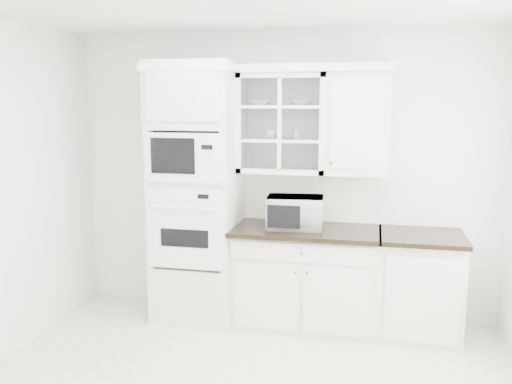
# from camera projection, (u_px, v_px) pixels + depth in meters

# --- Properties ---
(room_shell) EXTENTS (4.00, 3.50, 2.70)m
(room_shell) POSITION_uv_depth(u_px,v_px,m) (251.00, 140.00, 3.82)
(room_shell) COLOR white
(room_shell) RESTS_ON ground
(oven_column) EXTENTS (0.76, 0.68, 2.40)m
(oven_column) POSITION_uv_depth(u_px,v_px,m) (196.00, 194.00, 5.03)
(oven_column) COLOR silver
(oven_column) RESTS_ON ground
(base_cabinet_run) EXTENTS (1.32, 0.67, 0.92)m
(base_cabinet_run) POSITION_uv_depth(u_px,v_px,m) (306.00, 276.00, 4.96)
(base_cabinet_run) COLOR silver
(base_cabinet_run) RESTS_ON ground
(extra_base_cabinet) EXTENTS (0.72, 0.67, 0.92)m
(extra_base_cabinet) POSITION_uv_depth(u_px,v_px,m) (419.00, 284.00, 4.75)
(extra_base_cabinet) COLOR silver
(extra_base_cabinet) RESTS_ON ground
(upper_cabinet_glass) EXTENTS (0.80, 0.33, 0.90)m
(upper_cabinet_glass) POSITION_uv_depth(u_px,v_px,m) (283.00, 123.00, 4.92)
(upper_cabinet_glass) COLOR silver
(upper_cabinet_glass) RESTS_ON room_shell
(upper_cabinet_solid) EXTENTS (0.55, 0.33, 0.90)m
(upper_cabinet_solid) POSITION_uv_depth(u_px,v_px,m) (358.00, 124.00, 4.77)
(upper_cabinet_solid) COLOR silver
(upper_cabinet_solid) RESTS_ON room_shell
(crown_molding) EXTENTS (2.14, 0.38, 0.07)m
(crown_molding) POSITION_uv_depth(u_px,v_px,m) (271.00, 69.00, 4.83)
(crown_molding) COLOR white
(crown_molding) RESTS_ON room_shell
(countertop_microwave) EXTENTS (0.53, 0.45, 0.29)m
(countertop_microwave) POSITION_uv_depth(u_px,v_px,m) (295.00, 212.00, 4.87)
(countertop_microwave) COLOR white
(countertop_microwave) RESTS_ON base_cabinet_run
(bowl_a) EXTENTS (0.23, 0.23, 0.05)m
(bowl_a) POSITION_uv_depth(u_px,v_px,m) (260.00, 103.00, 4.93)
(bowl_a) COLOR white
(bowl_a) RESTS_ON upper_cabinet_glass
(bowl_b) EXTENTS (0.19, 0.19, 0.05)m
(bowl_b) POSITION_uv_depth(u_px,v_px,m) (301.00, 103.00, 4.86)
(bowl_b) COLOR white
(bowl_b) RESTS_ON upper_cabinet_glass
(cup_a) EXTENTS (0.12, 0.12, 0.09)m
(cup_a) POSITION_uv_depth(u_px,v_px,m) (271.00, 134.00, 4.96)
(cup_a) COLOR white
(cup_a) RESTS_ON upper_cabinet_glass
(cup_b) EXTENTS (0.11, 0.11, 0.08)m
(cup_b) POSITION_uv_depth(u_px,v_px,m) (297.00, 135.00, 4.91)
(cup_b) COLOR white
(cup_b) RESTS_ON upper_cabinet_glass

